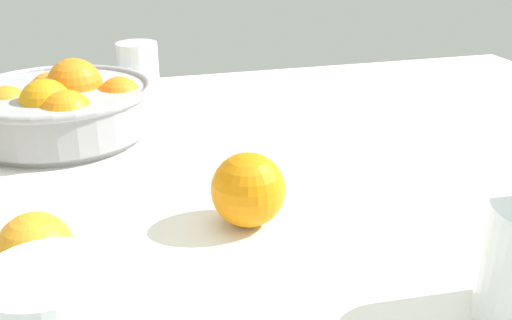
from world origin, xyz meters
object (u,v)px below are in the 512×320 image
object	(u,v)px
loose_orange_0	(36,250)
fruit_bowl	(61,107)
loose_orange_2	(248,190)
second_glass	(139,75)

from	to	relation	value
loose_orange_0	fruit_bowl	bearing A→B (deg)	88.20
loose_orange_2	loose_orange_0	bearing A→B (deg)	-165.07
loose_orange_0	loose_orange_2	size ratio (longest dim) A/B	0.86
second_glass	loose_orange_2	bearing A→B (deg)	-81.79
fruit_bowl	loose_orange_2	bearing A→B (deg)	-59.06
fruit_bowl	loose_orange_0	distance (cm)	39.59
loose_orange_0	loose_orange_2	xyz separation A→B (cm)	(21.51, 5.73, 0.57)
fruit_bowl	loose_orange_2	size ratio (longest dim) A/B	3.47
fruit_bowl	second_glass	bearing A→B (deg)	51.12
second_glass	loose_orange_0	distance (cm)	57.56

